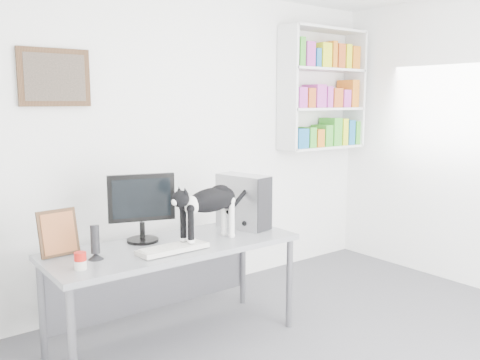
{
  "coord_description": "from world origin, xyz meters",
  "views": [
    {
      "loc": [
        -2.53,
        -1.85,
        1.73
      ],
      "look_at": [
        0.07,
        1.53,
        1.07
      ],
      "focal_mm": 38.0,
      "sensor_mm": 36.0,
      "label": 1
    }
  ],
  "objects_px": {
    "speaker": "(95,242)",
    "leaning_print": "(58,232)",
    "bookshelf": "(323,89)",
    "soup_can": "(80,261)",
    "desk": "(175,294)",
    "keyboard": "(173,249)",
    "monitor": "(142,207)",
    "cat": "(210,214)",
    "pc_tower": "(243,201)"
  },
  "relations": [
    {
      "from": "speaker",
      "to": "leaning_print",
      "type": "distance_m",
      "value": 0.28
    },
    {
      "from": "bookshelf",
      "to": "soup_can",
      "type": "height_order",
      "value": "bookshelf"
    },
    {
      "from": "desk",
      "to": "speaker",
      "type": "bearing_deg",
      "value": -178.76
    },
    {
      "from": "soup_can",
      "to": "desk",
      "type": "bearing_deg",
      "value": 11.07
    },
    {
      "from": "keyboard",
      "to": "soup_can",
      "type": "height_order",
      "value": "soup_can"
    },
    {
      "from": "speaker",
      "to": "leaning_print",
      "type": "relative_size",
      "value": 0.74
    },
    {
      "from": "desk",
      "to": "keyboard",
      "type": "distance_m",
      "value": 0.43
    },
    {
      "from": "bookshelf",
      "to": "keyboard",
      "type": "bearing_deg",
      "value": -160.15
    },
    {
      "from": "bookshelf",
      "to": "monitor",
      "type": "distance_m",
      "value": 2.54
    },
    {
      "from": "bookshelf",
      "to": "monitor",
      "type": "relative_size",
      "value": 2.49
    },
    {
      "from": "leaning_print",
      "to": "cat",
      "type": "xyz_separation_m",
      "value": [
        0.96,
        -0.33,
        0.04
      ]
    },
    {
      "from": "speaker",
      "to": "cat",
      "type": "distance_m",
      "value": 0.82
    },
    {
      "from": "bookshelf",
      "to": "cat",
      "type": "bearing_deg",
      "value": -158.23
    },
    {
      "from": "monitor",
      "to": "keyboard",
      "type": "height_order",
      "value": "monitor"
    },
    {
      "from": "speaker",
      "to": "desk",
      "type": "bearing_deg",
      "value": 21.87
    },
    {
      "from": "leaning_print",
      "to": "monitor",
      "type": "bearing_deg",
      "value": -7.36
    },
    {
      "from": "speaker",
      "to": "soup_can",
      "type": "relative_size",
      "value": 2.19
    },
    {
      "from": "soup_can",
      "to": "pc_tower",
      "type": "bearing_deg",
      "value": 8.65
    },
    {
      "from": "keyboard",
      "to": "leaning_print",
      "type": "distance_m",
      "value": 0.74
    },
    {
      "from": "cat",
      "to": "leaning_print",
      "type": "bearing_deg",
      "value": 150.84
    },
    {
      "from": "desk",
      "to": "leaning_print",
      "type": "xyz_separation_m",
      "value": [
        -0.73,
        0.22,
        0.53
      ]
    },
    {
      "from": "speaker",
      "to": "cat",
      "type": "xyz_separation_m",
      "value": [
        0.81,
        -0.1,
        0.09
      ]
    },
    {
      "from": "monitor",
      "to": "cat",
      "type": "xyz_separation_m",
      "value": [
        0.38,
        -0.29,
        -0.05
      ]
    },
    {
      "from": "monitor",
      "to": "keyboard",
      "type": "bearing_deg",
      "value": -63.38
    },
    {
      "from": "desk",
      "to": "pc_tower",
      "type": "distance_m",
      "value": 0.89
    },
    {
      "from": "keyboard",
      "to": "pc_tower",
      "type": "height_order",
      "value": "pc_tower"
    },
    {
      "from": "bookshelf",
      "to": "leaning_print",
      "type": "height_order",
      "value": "bookshelf"
    },
    {
      "from": "bookshelf",
      "to": "soup_can",
      "type": "distance_m",
      "value": 3.2
    },
    {
      "from": "bookshelf",
      "to": "keyboard",
      "type": "distance_m",
      "value": 2.67
    },
    {
      "from": "leaning_print",
      "to": "keyboard",
      "type": "bearing_deg",
      "value": -34.45
    },
    {
      "from": "monitor",
      "to": "speaker",
      "type": "distance_m",
      "value": 0.48
    },
    {
      "from": "soup_can",
      "to": "leaning_print",
      "type": "bearing_deg",
      "value": 91.25
    },
    {
      "from": "cat",
      "to": "pc_tower",
      "type": "bearing_deg",
      "value": 11.43
    },
    {
      "from": "speaker",
      "to": "monitor",
      "type": "bearing_deg",
      "value": 45.6
    },
    {
      "from": "keyboard",
      "to": "leaning_print",
      "type": "xyz_separation_m",
      "value": [
        -0.63,
        0.37,
        0.14
      ]
    },
    {
      "from": "speaker",
      "to": "cat",
      "type": "relative_size",
      "value": 0.35
    },
    {
      "from": "speaker",
      "to": "cat",
      "type": "bearing_deg",
      "value": 14.28
    },
    {
      "from": "leaning_print",
      "to": "pc_tower",
      "type": "bearing_deg",
      "value": -9.99
    },
    {
      "from": "bookshelf",
      "to": "pc_tower",
      "type": "height_order",
      "value": "bookshelf"
    },
    {
      "from": "cat",
      "to": "bookshelf",
      "type": "bearing_deg",
      "value": 11.28
    },
    {
      "from": "monitor",
      "to": "pc_tower",
      "type": "relative_size",
      "value": 1.18
    },
    {
      "from": "bookshelf",
      "to": "leaning_print",
      "type": "distance_m",
      "value": 3.1
    },
    {
      "from": "soup_can",
      "to": "keyboard",
      "type": "bearing_deg",
      "value": -0.93
    },
    {
      "from": "pc_tower",
      "to": "speaker",
      "type": "bearing_deg",
      "value": 171.27
    },
    {
      "from": "leaning_print",
      "to": "cat",
      "type": "bearing_deg",
      "value": -22.61
    },
    {
      "from": "keyboard",
      "to": "speaker",
      "type": "height_order",
      "value": "speaker"
    },
    {
      "from": "soup_can",
      "to": "cat",
      "type": "relative_size",
      "value": 0.16
    },
    {
      "from": "keyboard",
      "to": "cat",
      "type": "distance_m",
      "value": 0.38
    },
    {
      "from": "cat",
      "to": "keyboard",
      "type": "bearing_deg",
      "value": 177.28
    },
    {
      "from": "monitor",
      "to": "leaning_print",
      "type": "relative_size",
      "value": 1.59
    }
  ]
}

